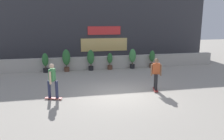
{
  "coord_description": "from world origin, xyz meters",
  "views": [
    {
      "loc": [
        -2.57,
        -10.77,
        3.79
      ],
      "look_at": [
        0.0,
        1.5,
        0.9
      ],
      "focal_mm": 37.66,
      "sensor_mm": 36.0,
      "label": 1
    }
  ],
  "objects_px": {
    "potted_plant_4": "(132,57)",
    "potted_plant_5": "(152,58)",
    "potted_plant_0": "(45,62)",
    "potted_plant_1": "(66,59)",
    "potted_plant_3": "(110,61)",
    "potted_plant_2": "(91,59)",
    "skater_far_left": "(52,80)",
    "skater_foreground": "(156,73)"
  },
  "relations": [
    {
      "from": "potted_plant_0",
      "to": "potted_plant_4",
      "type": "bearing_deg",
      "value": 0.0
    },
    {
      "from": "skater_far_left",
      "to": "potted_plant_5",
      "type": "bearing_deg",
      "value": 38.74
    },
    {
      "from": "skater_far_left",
      "to": "potted_plant_1",
      "type": "bearing_deg",
      "value": 82.62
    },
    {
      "from": "potted_plant_2",
      "to": "potted_plant_5",
      "type": "relative_size",
      "value": 1.14
    },
    {
      "from": "skater_far_left",
      "to": "potted_plant_4",
      "type": "bearing_deg",
      "value": 45.71
    },
    {
      "from": "potted_plant_0",
      "to": "skater_foreground",
      "type": "xyz_separation_m",
      "value": [
        5.84,
        -5.36,
        0.19
      ]
    },
    {
      "from": "potted_plant_0",
      "to": "potted_plant_1",
      "type": "bearing_deg",
      "value": 0.0
    },
    {
      "from": "potted_plant_0",
      "to": "potted_plant_4",
      "type": "relative_size",
      "value": 0.92
    },
    {
      "from": "potted_plant_0",
      "to": "potted_plant_4",
      "type": "xyz_separation_m",
      "value": [
        6.19,
        0.0,
        0.09
      ]
    },
    {
      "from": "potted_plant_5",
      "to": "potted_plant_2",
      "type": "bearing_deg",
      "value": -180.0
    },
    {
      "from": "potted_plant_3",
      "to": "potted_plant_4",
      "type": "bearing_deg",
      "value": -0.0
    },
    {
      "from": "potted_plant_3",
      "to": "skater_far_left",
      "type": "bearing_deg",
      "value": -124.03
    },
    {
      "from": "potted_plant_4",
      "to": "skater_far_left",
      "type": "height_order",
      "value": "skater_far_left"
    },
    {
      "from": "potted_plant_0",
      "to": "potted_plant_3",
      "type": "height_order",
      "value": "potted_plant_0"
    },
    {
      "from": "skater_foreground",
      "to": "skater_far_left",
      "type": "relative_size",
      "value": 1.0
    },
    {
      "from": "potted_plant_5",
      "to": "potted_plant_4",
      "type": "bearing_deg",
      "value": -180.0
    },
    {
      "from": "potted_plant_1",
      "to": "skater_foreground",
      "type": "relative_size",
      "value": 0.91
    },
    {
      "from": "potted_plant_0",
      "to": "potted_plant_4",
      "type": "height_order",
      "value": "potted_plant_4"
    },
    {
      "from": "potted_plant_2",
      "to": "skater_far_left",
      "type": "distance_m",
      "value": 6.14
    },
    {
      "from": "potted_plant_2",
      "to": "potted_plant_5",
      "type": "bearing_deg",
      "value": 0.0
    },
    {
      "from": "potted_plant_3",
      "to": "skater_far_left",
      "type": "relative_size",
      "value": 0.71
    },
    {
      "from": "skater_foreground",
      "to": "potted_plant_5",
      "type": "bearing_deg",
      "value": 70.68
    },
    {
      "from": "potted_plant_2",
      "to": "skater_foreground",
      "type": "bearing_deg",
      "value": -63.08
    },
    {
      "from": "potted_plant_0",
      "to": "potted_plant_3",
      "type": "xyz_separation_m",
      "value": [
        4.5,
        0.0,
        -0.1
      ]
    },
    {
      "from": "potted_plant_4",
      "to": "skater_foreground",
      "type": "relative_size",
      "value": 0.86
    },
    {
      "from": "potted_plant_1",
      "to": "potted_plant_2",
      "type": "distance_m",
      "value": 1.7
    },
    {
      "from": "potted_plant_1",
      "to": "potted_plant_4",
      "type": "xyz_separation_m",
      "value": [
        4.77,
        0.0,
        -0.07
      ]
    },
    {
      "from": "potted_plant_4",
      "to": "potted_plant_5",
      "type": "height_order",
      "value": "potted_plant_4"
    },
    {
      "from": "potted_plant_2",
      "to": "potted_plant_4",
      "type": "height_order",
      "value": "potted_plant_2"
    },
    {
      "from": "potted_plant_1",
      "to": "potted_plant_5",
      "type": "relative_size",
      "value": 1.2
    },
    {
      "from": "potted_plant_5",
      "to": "skater_far_left",
      "type": "relative_size",
      "value": 0.76
    },
    {
      "from": "potted_plant_4",
      "to": "skater_far_left",
      "type": "xyz_separation_m",
      "value": [
        -5.5,
        -5.64,
        0.1
      ]
    },
    {
      "from": "potted_plant_0",
      "to": "potted_plant_1",
      "type": "xyz_separation_m",
      "value": [
        1.42,
        0.0,
        0.16
      ]
    },
    {
      "from": "potted_plant_3",
      "to": "potted_plant_2",
      "type": "bearing_deg",
      "value": -180.0
    },
    {
      "from": "potted_plant_0",
      "to": "potted_plant_5",
      "type": "bearing_deg",
      "value": 0.0
    },
    {
      "from": "potted_plant_4",
      "to": "potted_plant_5",
      "type": "distance_m",
      "value": 1.53
    },
    {
      "from": "potted_plant_5",
      "to": "skater_far_left",
      "type": "distance_m",
      "value": 9.02
    },
    {
      "from": "potted_plant_1",
      "to": "potted_plant_4",
      "type": "distance_m",
      "value": 4.77
    },
    {
      "from": "potted_plant_5",
      "to": "skater_foreground",
      "type": "distance_m",
      "value": 5.69
    },
    {
      "from": "potted_plant_3",
      "to": "skater_far_left",
      "type": "height_order",
      "value": "skater_far_left"
    },
    {
      "from": "potted_plant_0",
      "to": "skater_far_left",
      "type": "xyz_separation_m",
      "value": [
        0.69,
        -5.64,
        0.19
      ]
    },
    {
      "from": "skater_foreground",
      "to": "potted_plant_4",
      "type": "bearing_deg",
      "value": 86.24
    }
  ]
}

